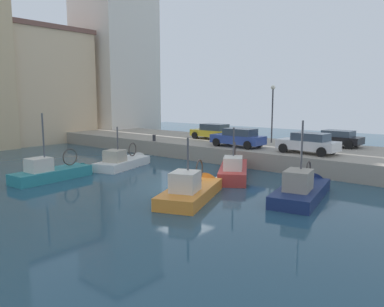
{
  "coord_description": "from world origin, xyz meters",
  "views": [
    {
      "loc": [
        -15.85,
        -13.7,
        5.06
      ],
      "look_at": [
        3.85,
        2.73,
        1.2
      ],
      "focal_mm": 35.26,
      "sensor_mm": 36.0,
      "label": 1
    }
  ],
  "objects_px": {
    "fishing_boat_white": "(126,165)",
    "mooring_bollard_mid": "(154,138)",
    "fishing_boat_red": "(234,175)",
    "fishing_boat_teal": "(56,177)",
    "parked_car_black": "(336,138)",
    "parked_car_white": "(308,143)",
    "quay_streetlamp": "(273,104)",
    "parked_car_yellow": "(213,131)",
    "fishing_boat_navy": "(303,194)",
    "fishing_boat_orange": "(193,195)",
    "parked_car_blue": "(238,137)"
  },
  "relations": [
    {
      "from": "fishing_boat_white",
      "to": "mooring_bollard_mid",
      "type": "height_order",
      "value": "fishing_boat_white"
    },
    {
      "from": "fishing_boat_red",
      "to": "mooring_bollard_mid",
      "type": "distance_m",
      "value": 11.22
    },
    {
      "from": "fishing_boat_teal",
      "to": "parked_car_black",
      "type": "height_order",
      "value": "fishing_boat_teal"
    },
    {
      "from": "parked_car_white",
      "to": "quay_streetlamp",
      "type": "height_order",
      "value": "quay_streetlamp"
    },
    {
      "from": "parked_car_yellow",
      "to": "quay_streetlamp",
      "type": "bearing_deg",
      "value": -77.95
    },
    {
      "from": "fishing_boat_teal",
      "to": "fishing_boat_navy",
      "type": "bearing_deg",
      "value": -66.94
    },
    {
      "from": "quay_streetlamp",
      "to": "fishing_boat_orange",
      "type": "bearing_deg",
      "value": -167.07
    },
    {
      "from": "parked_car_blue",
      "to": "fishing_boat_teal",
      "type": "bearing_deg",
      "value": 156.94
    },
    {
      "from": "fishing_boat_red",
      "to": "quay_streetlamp",
      "type": "xyz_separation_m",
      "value": [
        9.01,
        2.16,
        4.33
      ]
    },
    {
      "from": "fishing_boat_white",
      "to": "parked_car_black",
      "type": "distance_m",
      "value": 16.44
    },
    {
      "from": "parked_car_black",
      "to": "fishing_boat_teal",
      "type": "bearing_deg",
      "value": 147.77
    },
    {
      "from": "fishing_boat_red",
      "to": "parked_car_white",
      "type": "xyz_separation_m",
      "value": [
        5.01,
        -2.77,
        1.81
      ]
    },
    {
      "from": "fishing_boat_white",
      "to": "fishing_boat_red",
      "type": "bearing_deg",
      "value": -75.33
    },
    {
      "from": "fishing_boat_red",
      "to": "parked_car_white",
      "type": "relative_size",
      "value": 1.48
    },
    {
      "from": "parked_car_yellow",
      "to": "quay_streetlamp",
      "type": "distance_m",
      "value": 6.02
    },
    {
      "from": "fishing_boat_white",
      "to": "parked_car_white",
      "type": "xyz_separation_m",
      "value": [
        7.11,
        -10.82,
        1.81
      ]
    },
    {
      "from": "fishing_boat_red",
      "to": "fishing_boat_teal",
      "type": "bearing_deg",
      "value": 133.11
    },
    {
      "from": "parked_car_black",
      "to": "parked_car_white",
      "type": "relative_size",
      "value": 0.95
    },
    {
      "from": "fishing_boat_teal",
      "to": "parked_car_blue",
      "type": "bearing_deg",
      "value": -23.06
    },
    {
      "from": "parked_car_white",
      "to": "fishing_boat_white",
      "type": "bearing_deg",
      "value": 123.32
    },
    {
      "from": "parked_car_yellow",
      "to": "parked_car_white",
      "type": "relative_size",
      "value": 1.01
    },
    {
      "from": "fishing_boat_orange",
      "to": "fishing_boat_red",
      "type": "xyz_separation_m",
      "value": [
        5.48,
        1.17,
        -0.01
      ]
    },
    {
      "from": "fishing_boat_teal",
      "to": "parked_car_blue",
      "type": "relative_size",
      "value": 1.36
    },
    {
      "from": "parked_car_blue",
      "to": "mooring_bollard_mid",
      "type": "relative_size",
      "value": 7.76
    },
    {
      "from": "fishing_boat_orange",
      "to": "parked_car_black",
      "type": "height_order",
      "value": "fishing_boat_orange"
    },
    {
      "from": "fishing_boat_white",
      "to": "parked_car_yellow",
      "type": "relative_size",
      "value": 1.37
    },
    {
      "from": "fishing_boat_navy",
      "to": "parked_car_white",
      "type": "height_order",
      "value": "fishing_boat_navy"
    },
    {
      "from": "fishing_boat_teal",
      "to": "parked_car_yellow",
      "type": "xyz_separation_m",
      "value": [
        15.48,
        -0.64,
        1.79
      ]
    },
    {
      "from": "parked_car_yellow",
      "to": "quay_streetlamp",
      "type": "xyz_separation_m",
      "value": [
        1.14,
        -5.35,
        2.53
      ]
    },
    {
      "from": "mooring_bollard_mid",
      "to": "fishing_boat_teal",
      "type": "bearing_deg",
      "value": -167.23
    },
    {
      "from": "fishing_boat_navy",
      "to": "fishing_boat_red",
      "type": "distance_m",
      "value": 5.74
    },
    {
      "from": "quay_streetlamp",
      "to": "fishing_boat_teal",
      "type": "bearing_deg",
      "value": 160.21
    },
    {
      "from": "fishing_boat_navy",
      "to": "fishing_boat_white",
      "type": "height_order",
      "value": "fishing_boat_navy"
    },
    {
      "from": "fishing_boat_teal",
      "to": "fishing_boat_navy",
      "type": "xyz_separation_m",
      "value": [
        5.78,
        -13.57,
        0.01
      ]
    },
    {
      "from": "parked_car_blue",
      "to": "quay_streetlamp",
      "type": "xyz_separation_m",
      "value": [
        4.15,
        -0.67,
        2.52
      ]
    },
    {
      "from": "fishing_boat_teal",
      "to": "parked_car_blue",
      "type": "xyz_separation_m",
      "value": [
        12.47,
        -5.31,
        1.81
      ]
    },
    {
      "from": "parked_car_white",
      "to": "parked_car_blue",
      "type": "height_order",
      "value": "parked_car_blue"
    },
    {
      "from": "parked_car_yellow",
      "to": "parked_car_black",
      "type": "bearing_deg",
      "value": -78.6
    },
    {
      "from": "fishing_boat_navy",
      "to": "parked_car_black",
      "type": "xyz_separation_m",
      "value": [
        11.81,
        2.48,
        1.73
      ]
    },
    {
      "from": "fishing_boat_teal",
      "to": "fishing_boat_orange",
      "type": "bearing_deg",
      "value": -77.04
    },
    {
      "from": "fishing_boat_orange",
      "to": "fishing_boat_navy",
      "type": "distance_m",
      "value": 5.61
    },
    {
      "from": "fishing_boat_navy",
      "to": "fishing_boat_teal",
      "type": "bearing_deg",
      "value": 113.06
    },
    {
      "from": "parked_car_yellow",
      "to": "parked_car_white",
      "type": "bearing_deg",
      "value": -105.55
    },
    {
      "from": "fishing_boat_teal",
      "to": "parked_car_black",
      "type": "bearing_deg",
      "value": -32.23
    },
    {
      "from": "fishing_boat_orange",
      "to": "parked_car_yellow",
      "type": "xyz_separation_m",
      "value": [
        13.34,
        8.67,
        1.79
      ]
    },
    {
      "from": "parked_car_blue",
      "to": "fishing_boat_orange",
      "type": "bearing_deg",
      "value": -158.84
    },
    {
      "from": "parked_car_black",
      "to": "quay_streetlamp",
      "type": "distance_m",
      "value": 5.81
    },
    {
      "from": "fishing_boat_navy",
      "to": "fishing_boat_white",
      "type": "xyz_separation_m",
      "value": [
        -0.27,
        13.49,
        -0.02
      ]
    },
    {
      "from": "fishing_boat_teal",
      "to": "parked_car_black",
      "type": "xyz_separation_m",
      "value": [
        17.59,
        -11.09,
        1.74
      ]
    },
    {
      "from": "fishing_boat_teal",
      "to": "fishing_boat_white",
      "type": "height_order",
      "value": "fishing_boat_teal"
    }
  ]
}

